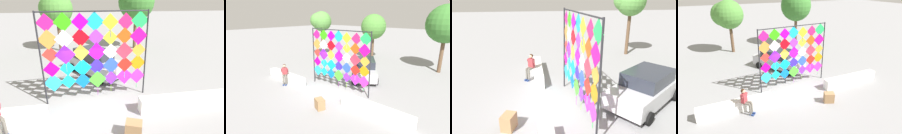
% 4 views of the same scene
% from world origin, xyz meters
% --- Properties ---
extents(ground, '(120.00, 120.00, 0.00)m').
position_xyz_m(ground, '(0.00, 0.00, 0.00)').
color(ground, gray).
extents(plaza_ledge_left, '(4.08, 0.50, 0.66)m').
position_xyz_m(plaza_ledge_left, '(-3.92, -0.51, 0.33)').
color(plaza_ledge_left, silver).
rests_on(plaza_ledge_left, ground).
extents(plaza_ledge_right, '(4.08, 0.50, 0.66)m').
position_xyz_m(plaza_ledge_right, '(3.92, -0.51, 0.33)').
color(plaza_ledge_right, silver).
rests_on(plaza_ledge_right, ground).
extents(kite_display_rack, '(4.80, 0.35, 4.13)m').
position_xyz_m(kite_display_rack, '(0.26, 0.97, 2.40)').
color(kite_display_rack, '#232328').
rests_on(kite_display_rack, ground).
extents(seated_vendor, '(0.72, 0.70, 1.51)m').
position_xyz_m(seated_vendor, '(-3.44, -0.94, 0.89)').
color(seated_vendor, '#666056').
rests_on(seated_vendor, ground).
extents(parked_car, '(3.74, 4.35, 1.58)m').
position_xyz_m(parked_car, '(0.33, 4.11, 0.80)').
color(parked_car, '#B7B7BC').
rests_on(parked_car, ground).
extents(cardboard_box_large, '(0.69, 0.61, 0.60)m').
position_xyz_m(cardboard_box_large, '(1.25, -1.80, 0.30)').
color(cardboard_box_large, '#9E754C').
rests_on(cardboard_box_large, ground).
extents(tree_far_right, '(3.01, 3.14, 5.12)m').
position_xyz_m(tree_far_right, '(-2.50, 10.14, 3.68)').
color(tree_far_right, brown).
rests_on(tree_far_right, ground).
extents(tree_broadleaf, '(3.27, 3.34, 5.92)m').
position_xyz_m(tree_broadleaf, '(4.65, 9.97, 4.29)').
color(tree_broadleaf, brown).
rests_on(tree_broadleaf, ground).
extents(tree_palm_like, '(2.28, 2.48, 5.42)m').
position_xyz_m(tree_palm_like, '(-7.76, 6.99, 4.28)').
color(tree_palm_like, brown).
rests_on(tree_palm_like, ground).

